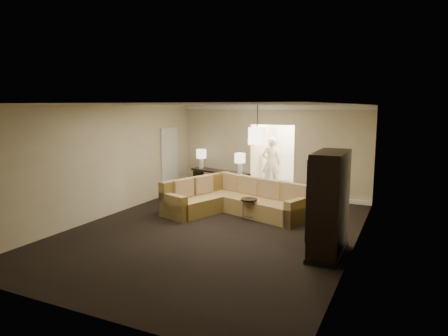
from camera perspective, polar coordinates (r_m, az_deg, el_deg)
The scene contains 19 objects.
ground at distance 9.08m, azimuth -1.50°, elevation -8.91°, with size 8.00×8.00×0.00m, color black.
wall_back at distance 12.42m, azimuth 6.84°, elevation 2.44°, with size 6.00×0.04×2.80m, color #B9AF8B.
wall_front at distance 5.56m, azimuth -20.61°, elevation -5.92°, with size 6.00×0.04×2.80m, color #B9AF8B.
wall_left at distance 10.44m, azimuth -16.38°, elevation 0.95°, with size 0.04×8.00×2.80m, color #B9AF8B.
wall_right at distance 7.88m, azimuth 18.32°, elevation -1.58°, with size 0.04×8.00×2.80m, color #B9AF8B.
ceiling at distance 8.65m, azimuth -1.57°, elevation 9.06°, with size 6.00×8.00×0.02m, color white.
crown_molding at distance 12.30m, azimuth 6.88°, elevation 8.59°, with size 6.00×0.10×0.12m, color white.
baseboard at distance 12.59m, azimuth 6.66°, elevation -3.65°, with size 6.00×0.10×0.12m, color white.
side_door at distance 12.68m, azimuth -7.80°, elevation 0.96°, with size 0.05×0.90×2.10m, color silver.
foyer at distance 13.70m, azimuth 8.62°, elevation 2.58°, with size 1.44×2.02×2.80m.
sectional_sofa at distance 10.38m, azimuth 1.36°, elevation -4.57°, with size 3.61×2.58×0.91m.
coffee_table at distance 10.51m, azimuth -5.81°, elevation -5.39°, with size 1.19×1.19×0.39m.
console_table at distance 12.35m, azimuth -0.60°, elevation -1.88°, with size 2.11×1.02×0.80m.
armoire at distance 7.66m, azimuth 14.74°, elevation -5.28°, with size 0.58×1.36×1.95m.
drink_table at distance 9.88m, azimuth 3.58°, elevation -5.23°, with size 0.41×0.41×0.51m.
table_lamp_left at distance 12.78m, azimuth -3.26°, elevation 1.76°, with size 0.32×0.32×0.61m.
table_lamp_right at distance 11.72m, azimuth 2.28°, elevation 1.14°, with size 0.32×0.32×0.61m.
pendant_light at distance 11.15m, azimuth 4.76°, elevation 4.61°, with size 0.38×0.38×1.09m.
person at distance 13.50m, azimuth 6.76°, elevation 1.13°, with size 0.70×0.47×1.95m, color beige.
Camera 1 is at (3.91, -7.71, 2.76)m, focal length 32.00 mm.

